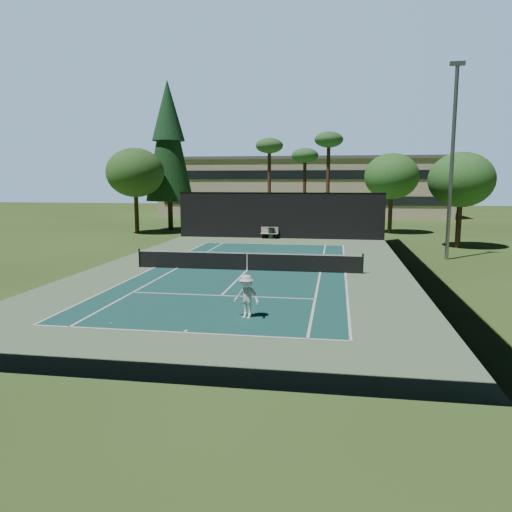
{
  "coord_description": "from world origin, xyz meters",
  "views": [
    {
      "loc": [
        4.95,
        -27.34,
        5.03
      ],
      "look_at": [
        1.0,
        -3.0,
        1.3
      ],
      "focal_mm": 35.0,
      "sensor_mm": 36.0,
      "label": 1
    }
  ],
  "objects_px": {
    "player": "(247,296)",
    "tennis_ball_a": "(112,323)",
    "tennis_ball_b": "(221,266)",
    "tennis_ball_d": "(166,253)",
    "tennis_ball_c": "(305,257)",
    "tennis_net": "(247,261)",
    "park_bench": "(270,232)",
    "trash_bin": "(271,233)"
  },
  "relations": [
    {
      "from": "player",
      "to": "tennis_ball_a",
      "type": "height_order",
      "value": "player"
    },
    {
      "from": "tennis_net",
      "to": "tennis_ball_d",
      "type": "xyz_separation_m",
      "value": [
        -6.84,
        5.82,
        -0.52
      ]
    },
    {
      "from": "tennis_net",
      "to": "tennis_ball_a",
      "type": "height_order",
      "value": "tennis_net"
    },
    {
      "from": "tennis_ball_a",
      "to": "tennis_ball_d",
      "type": "xyz_separation_m",
      "value": [
        -4.01,
        17.13,
        -0.0
      ]
    },
    {
      "from": "park_bench",
      "to": "tennis_ball_a",
      "type": "bearing_deg",
      "value": -94.2
    },
    {
      "from": "tennis_ball_b",
      "to": "park_bench",
      "type": "xyz_separation_m",
      "value": [
        0.9,
        14.81,
        0.52
      ]
    },
    {
      "from": "tennis_ball_c",
      "to": "trash_bin",
      "type": "relative_size",
      "value": 0.07
    },
    {
      "from": "tennis_net",
      "to": "park_bench",
      "type": "height_order",
      "value": "tennis_net"
    },
    {
      "from": "player",
      "to": "tennis_ball_c",
      "type": "xyz_separation_m",
      "value": [
        1.19,
        14.88,
        -0.78
      ]
    },
    {
      "from": "park_bench",
      "to": "trash_bin",
      "type": "bearing_deg",
      "value": -18.96
    },
    {
      "from": "tennis_net",
      "to": "player",
      "type": "relative_size",
      "value": 7.96
    },
    {
      "from": "tennis_ball_a",
      "to": "trash_bin",
      "type": "distance_m",
      "value": 27.1
    },
    {
      "from": "tennis_ball_c",
      "to": "park_bench",
      "type": "bearing_deg",
      "value": 109.63
    },
    {
      "from": "tennis_ball_a",
      "to": "trash_bin",
      "type": "relative_size",
      "value": 0.07
    },
    {
      "from": "park_bench",
      "to": "trash_bin",
      "type": "xyz_separation_m",
      "value": [
        0.17,
        -0.06,
        -0.07
      ]
    },
    {
      "from": "tennis_ball_a",
      "to": "tennis_ball_b",
      "type": "bearing_deg",
      "value": 84.94
    },
    {
      "from": "tennis_ball_b",
      "to": "tennis_ball_c",
      "type": "distance_m",
      "value": 6.31
    },
    {
      "from": "tennis_ball_b",
      "to": "tennis_ball_d",
      "type": "relative_size",
      "value": 0.85
    },
    {
      "from": "tennis_ball_a",
      "to": "tennis_ball_b",
      "type": "relative_size",
      "value": 1.18
    },
    {
      "from": "tennis_ball_d",
      "to": "tennis_ball_a",
      "type": "bearing_deg",
      "value": -76.83
    },
    {
      "from": "tennis_ball_a",
      "to": "tennis_ball_c",
      "type": "bearing_deg",
      "value": 70.76
    },
    {
      "from": "tennis_ball_b",
      "to": "tennis_ball_a",
      "type": "bearing_deg",
      "value": -95.06
    },
    {
      "from": "tennis_ball_d",
      "to": "park_bench",
      "type": "relative_size",
      "value": 0.05
    },
    {
      "from": "tennis_ball_d",
      "to": "tennis_ball_b",
      "type": "bearing_deg",
      "value": -43.76
    },
    {
      "from": "tennis_ball_a",
      "to": "park_bench",
      "type": "xyz_separation_m",
      "value": [
        1.99,
        27.07,
        0.51
      ]
    },
    {
      "from": "player",
      "to": "tennis_ball_b",
      "type": "xyz_separation_m",
      "value": [
        -3.48,
        10.64,
        -0.78
      ]
    },
    {
      "from": "tennis_net",
      "to": "trash_bin",
      "type": "xyz_separation_m",
      "value": [
        -0.67,
        15.7,
        -0.08
      ]
    },
    {
      "from": "tennis_ball_d",
      "to": "trash_bin",
      "type": "relative_size",
      "value": 0.07
    },
    {
      "from": "tennis_ball_c",
      "to": "tennis_net",
      "type": "bearing_deg",
      "value": -119.43
    },
    {
      "from": "tennis_ball_a",
      "to": "tennis_ball_d",
      "type": "height_order",
      "value": "same"
    },
    {
      "from": "tennis_ball_a",
      "to": "tennis_ball_c",
      "type": "distance_m",
      "value": 17.47
    },
    {
      "from": "tennis_ball_a",
      "to": "tennis_net",
      "type": "bearing_deg",
      "value": 75.95
    },
    {
      "from": "player",
      "to": "tennis_ball_a",
      "type": "bearing_deg",
      "value": -142.96
    },
    {
      "from": "tennis_ball_b",
      "to": "tennis_ball_d",
      "type": "distance_m",
      "value": 7.05
    },
    {
      "from": "tennis_ball_a",
      "to": "tennis_ball_b",
      "type": "distance_m",
      "value": 12.3
    },
    {
      "from": "player",
      "to": "trash_bin",
      "type": "height_order",
      "value": "player"
    },
    {
      "from": "park_bench",
      "to": "tennis_net",
      "type": "bearing_deg",
      "value": -86.94
    },
    {
      "from": "player",
      "to": "tennis_ball_b",
      "type": "distance_m",
      "value": 11.22
    },
    {
      "from": "tennis_ball_a",
      "to": "park_bench",
      "type": "distance_m",
      "value": 27.15
    },
    {
      "from": "player",
      "to": "tennis_ball_a",
      "type": "xyz_separation_m",
      "value": [
        -4.57,
        -1.62,
        -0.78
      ]
    },
    {
      "from": "tennis_net",
      "to": "tennis_ball_d",
      "type": "distance_m",
      "value": 9.0
    },
    {
      "from": "tennis_ball_c",
      "to": "tennis_ball_d",
      "type": "bearing_deg",
      "value": 176.28
    }
  ]
}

